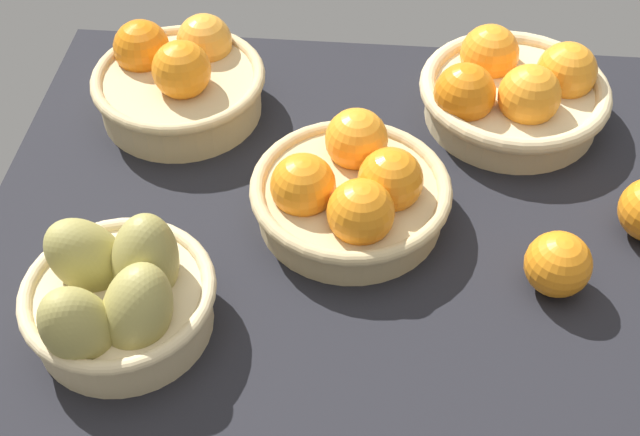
{
  "coord_description": "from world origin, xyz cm",
  "views": [
    {
      "loc": [
        3.63,
        -68.5,
        75.66
      ],
      "look_at": [
        -2.0,
        -3.65,
        7.0
      ],
      "focal_mm": 47.5,
      "sensor_mm": 36.0,
      "label": 1
    }
  ],
  "objects_px": {
    "basket_far_right": "(513,91)",
    "loose_orange_back_gap": "(558,264)",
    "basket_center": "(351,191)",
    "basket_near_left_pears": "(117,297)",
    "basket_far_left": "(179,80)"
  },
  "relations": [
    {
      "from": "basket_far_right",
      "to": "basket_far_left",
      "type": "bearing_deg",
      "value": -177.88
    },
    {
      "from": "basket_far_left",
      "to": "basket_center",
      "type": "distance_m",
      "value": 0.3
    },
    {
      "from": "basket_near_left_pears",
      "to": "loose_orange_back_gap",
      "type": "relative_size",
      "value": 2.95
    },
    {
      "from": "basket_far_left",
      "to": "basket_near_left_pears",
      "type": "bearing_deg",
      "value": -88.15
    },
    {
      "from": "basket_far_right",
      "to": "basket_near_left_pears",
      "type": "distance_m",
      "value": 0.57
    },
    {
      "from": "basket_center",
      "to": "loose_orange_back_gap",
      "type": "xyz_separation_m",
      "value": [
        0.23,
        -0.09,
        -0.01
      ]
    },
    {
      "from": "basket_far_left",
      "to": "basket_center",
      "type": "height_order",
      "value": "basket_far_left"
    },
    {
      "from": "basket_far_left",
      "to": "basket_center",
      "type": "bearing_deg",
      "value": -37.77
    },
    {
      "from": "basket_far_right",
      "to": "basket_center",
      "type": "height_order",
      "value": "basket_far_right"
    },
    {
      "from": "loose_orange_back_gap",
      "to": "basket_far_right",
      "type": "bearing_deg",
      "value": 95.81
    },
    {
      "from": "basket_far_right",
      "to": "loose_orange_back_gap",
      "type": "height_order",
      "value": "basket_far_right"
    },
    {
      "from": "basket_far_right",
      "to": "basket_center",
      "type": "distance_m",
      "value": 0.28
    },
    {
      "from": "basket_far_left",
      "to": "basket_far_right",
      "type": "bearing_deg",
      "value": 2.12
    },
    {
      "from": "basket_far_left",
      "to": "loose_orange_back_gap",
      "type": "xyz_separation_m",
      "value": [
        0.47,
        -0.27,
        -0.01
      ]
    },
    {
      "from": "basket_near_left_pears",
      "to": "loose_orange_back_gap",
      "type": "xyz_separation_m",
      "value": [
        0.45,
        0.1,
        -0.01
      ]
    }
  ]
}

